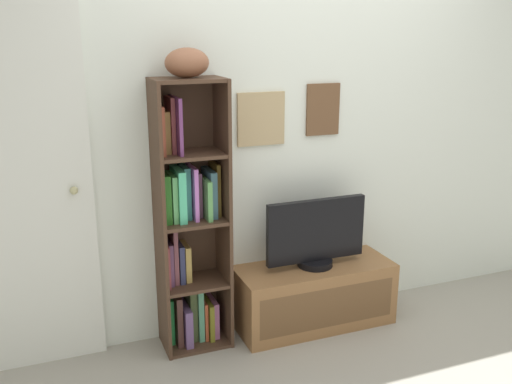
{
  "coord_description": "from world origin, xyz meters",
  "views": [
    {
      "loc": [
        -1.5,
        -2.06,
        1.84
      ],
      "look_at": [
        -0.36,
        0.85,
        0.94
      ],
      "focal_mm": 40.12,
      "sensor_mm": 36.0,
      "label": 1
    }
  ],
  "objects_px": {
    "tv_stand": "(314,295)",
    "television": "(316,234)",
    "door": "(7,187)",
    "football": "(187,63)",
    "bookshelf": "(187,230)"
  },
  "relations": [
    {
      "from": "tv_stand",
      "to": "television",
      "type": "distance_m",
      "value": 0.41
    },
    {
      "from": "television",
      "to": "door",
      "type": "bearing_deg",
      "value": 174.3
    },
    {
      "from": "football",
      "to": "television",
      "type": "height_order",
      "value": "football"
    },
    {
      "from": "tv_stand",
      "to": "door",
      "type": "relative_size",
      "value": 0.48
    },
    {
      "from": "television",
      "to": "door",
      "type": "height_order",
      "value": "door"
    },
    {
      "from": "door",
      "to": "football",
      "type": "bearing_deg",
      "value": -7.19
    },
    {
      "from": "bookshelf",
      "to": "television",
      "type": "xyz_separation_m",
      "value": [
        0.79,
        -0.08,
        -0.11
      ]
    },
    {
      "from": "football",
      "to": "door",
      "type": "xyz_separation_m",
      "value": [
        -0.95,
        0.12,
        -0.62
      ]
    },
    {
      "from": "bookshelf",
      "to": "door",
      "type": "xyz_separation_m",
      "value": [
        -0.93,
        0.09,
        0.33
      ]
    },
    {
      "from": "bookshelf",
      "to": "football",
      "type": "xyz_separation_m",
      "value": [
        0.02,
        -0.03,
        0.95
      ]
    },
    {
      "from": "television",
      "to": "door",
      "type": "distance_m",
      "value": 1.79
    },
    {
      "from": "tv_stand",
      "to": "door",
      "type": "height_order",
      "value": "door"
    },
    {
      "from": "football",
      "to": "television",
      "type": "bearing_deg",
      "value": -3.84
    },
    {
      "from": "football",
      "to": "television",
      "type": "xyz_separation_m",
      "value": [
        0.77,
        -0.05,
        -1.05
      ]
    },
    {
      "from": "door",
      "to": "tv_stand",
      "type": "bearing_deg",
      "value": -5.73
    }
  ]
}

